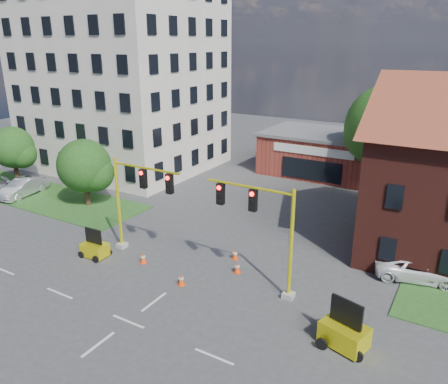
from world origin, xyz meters
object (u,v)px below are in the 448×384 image
at_px(signal_mast_west, 137,197).
at_px(trailer_west, 95,248).
at_px(trailer_east, 344,333).
at_px(pickup_white, 418,269).
at_px(signal_mast_east, 263,225).

distance_m(signal_mast_west, trailer_west, 4.41).
bearing_deg(trailer_east, pickup_white, 92.25).
bearing_deg(signal_mast_east, trailer_east, -24.23).
xyz_separation_m(signal_mast_east, trailer_west, (-10.91, -1.86, -3.34)).
xyz_separation_m(signal_mast_east, pickup_white, (7.32, 5.68, -3.25)).
height_order(signal_mast_east, pickup_white, signal_mast_east).
xyz_separation_m(signal_mast_west, trailer_west, (-2.20, -1.86, -3.34)).
bearing_deg(signal_mast_west, signal_mast_east, 0.00).
xyz_separation_m(signal_mast_west, pickup_white, (16.03, 5.68, -3.25)).
bearing_deg(trailer_west, signal_mast_west, 37.69).
relative_size(signal_mast_west, trailer_east, 2.69).
bearing_deg(signal_mast_west, trailer_east, -9.69).
relative_size(trailer_east, pickup_white, 0.48).
distance_m(trailer_east, pickup_white, 8.32).
bearing_deg(signal_mast_east, pickup_white, 37.81).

